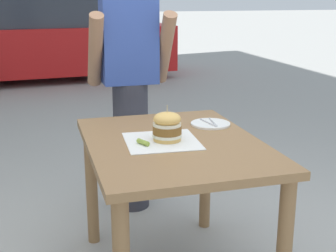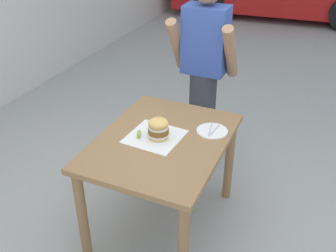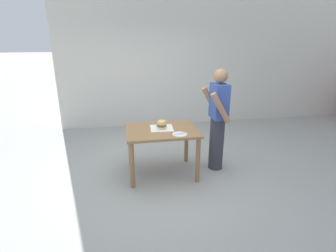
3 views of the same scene
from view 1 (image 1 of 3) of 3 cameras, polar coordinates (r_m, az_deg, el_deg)
patio_table at (r=2.37m, az=0.67°, el=-4.72°), size 0.85×1.12×0.77m
serving_paper at (r=2.32m, az=-0.77°, el=-1.85°), size 0.38×0.38×0.00m
sandwich at (r=2.31m, az=-0.10°, el=-0.05°), size 0.15×0.15×0.18m
pickle_spear at (r=2.26m, az=-3.05°, el=-2.00°), size 0.05×0.08×0.02m
side_plate_with_forks at (r=2.62m, az=5.20°, el=0.27°), size 0.22×0.22×0.02m
diner_across_table at (r=3.17m, az=-4.65°, el=5.00°), size 0.55×0.35×1.69m
parked_car_mid_block at (r=8.78m, az=-13.75°, el=10.38°), size 4.33×2.10×1.60m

